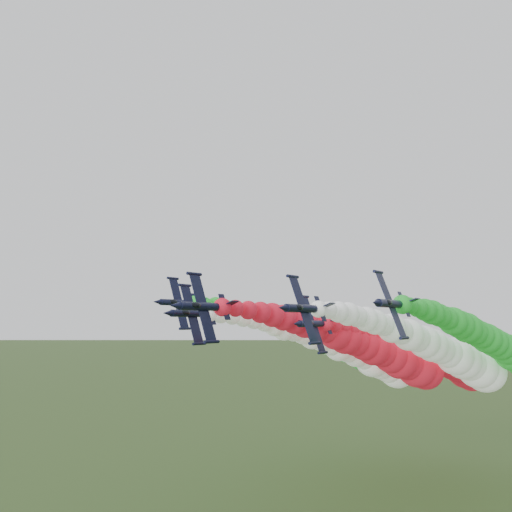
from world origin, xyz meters
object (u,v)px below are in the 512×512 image
object	(u,v)px
jet_lead	(380,352)
jet_inner_left	(357,354)
jet_outer_right	(507,351)
jet_outer_left	(331,342)
jet_trail	(434,358)
jet_inner_right	(450,355)

from	to	relation	value
jet_lead	jet_inner_left	size ratio (longest dim) A/B	0.99
jet_lead	jet_outer_right	bearing A→B (deg)	42.78
jet_inner_left	jet_outer_left	distance (m)	13.44
jet_outer_left	jet_lead	bearing A→B (deg)	-37.22
jet_inner_left	jet_trail	world-z (taller)	jet_inner_left
jet_inner_right	jet_outer_right	size ratio (longest dim) A/B	1.00
jet_lead	jet_inner_right	distance (m)	16.16
jet_lead	jet_outer_left	world-z (taller)	jet_outer_left
jet_lead	jet_trail	world-z (taller)	jet_lead
jet_outer_right	jet_outer_left	bearing A→B (deg)	-175.30
jet_outer_right	jet_lead	bearing A→B (deg)	-137.22
jet_lead	jet_inner_left	bearing A→B (deg)	137.83
jet_inner_right	jet_trail	world-z (taller)	jet_inner_right
jet_lead	jet_trail	size ratio (longest dim) A/B	1.00
jet_inner_right	jet_outer_right	world-z (taller)	jet_outer_right
jet_inner_left	jet_inner_right	size ratio (longest dim) A/B	1.00
jet_lead	jet_trail	bearing A→B (deg)	81.08
jet_outer_left	jet_outer_right	world-z (taller)	jet_outer_left
jet_lead	jet_inner_left	world-z (taller)	jet_lead
jet_inner_right	jet_trail	distance (m)	13.79
jet_outer_right	jet_trail	distance (m)	17.93
jet_trail	jet_outer_right	bearing A→B (deg)	-13.17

